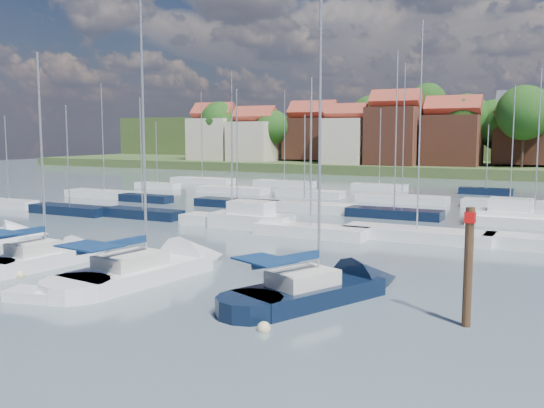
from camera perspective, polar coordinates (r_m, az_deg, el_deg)
The scene contains 12 objects.
ground at distance 66.33m, azimuth 10.60°, elevation -0.17°, with size 260.00×260.00×0.00m, color #4D5E68.
sailboat_left at distance 38.79m, azimuth -19.81°, elevation -4.77°, with size 3.44×10.03×13.46m.
sailboat_centre at distance 34.38m, azimuth -10.31°, elevation -5.95°, with size 5.00×13.13×17.34m.
sailboat_navy at distance 29.44m, azimuth 5.56°, elevation -8.01°, with size 7.19×11.50×15.59m.
tender at distance 30.73m, azimuth -21.08°, elevation -8.00°, with size 3.32×2.09×0.66m.
timber_piling at distance 25.90m, azimuth 17.91°, elevation -7.65°, with size 0.40×0.40×7.14m.
buoy_c at distance 35.92m, azimuth -22.56°, elevation -6.38°, with size 0.46×0.46×0.46m, color beige.
buoy_d at distance 29.96m, azimuth -17.58°, elevation -8.74°, with size 0.46×0.46×0.46m, color beige.
buoy_e at distance 32.88m, azimuth 3.35°, elevation -7.06°, with size 0.49×0.49×0.49m, color #D85914.
buoy_f at distance 24.59m, azimuth -0.77°, elevation -11.83°, with size 0.55×0.55×0.55m, color beige.
marina_field at distance 61.12m, azimuth 11.00°, elevation -0.35°, with size 79.62×41.41×15.93m.
far_shore_town at distance 156.68m, azimuth 21.34°, elevation 5.09°, with size 212.46×90.00×22.27m.
Camera 1 is at (18.93, -23.09, 7.83)m, focal length 40.00 mm.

